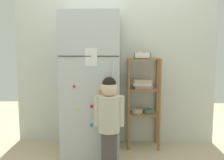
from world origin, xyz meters
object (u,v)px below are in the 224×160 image
Objects in this scene: pantry_shelf_unit at (143,94)px; refrigerator at (92,84)px; child_standing at (109,114)px; fruit_bin at (142,55)px.

refrigerator is at bearing -164.90° from pantry_shelf_unit.
refrigerator is 1.47× the size of pantry_shelf_unit.
child_standing is 4.97× the size of fruit_bin.
refrigerator is 1.72× the size of child_standing.
fruit_bin is (-0.02, -0.00, 0.50)m from pantry_shelf_unit.
refrigerator reaches higher than fruit_bin.
pantry_shelf_unit is 5.85× the size of fruit_bin.
pantry_shelf_unit is (0.40, 0.63, 0.10)m from child_standing.
refrigerator is 0.72m from fruit_bin.
pantry_shelf_unit reaches higher than child_standing.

